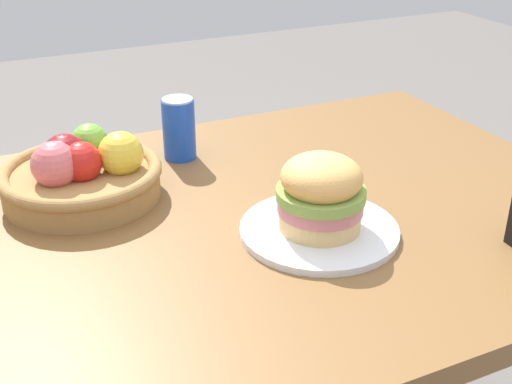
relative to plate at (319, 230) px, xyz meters
The scene contains 5 objects.
dining_table 0.20m from the plate, 142.23° to the left, with size 1.40×0.90×0.75m.
plate is the anchor object (origin of this frame).
sandwich 0.07m from the plate, ahead, with size 0.14×0.14×0.13m.
soda_can 0.41m from the plate, 104.74° to the left, with size 0.07×0.07×0.13m.
fruit_basket 0.44m from the plate, 137.10° to the left, with size 0.29×0.29×0.12m.
Camera 1 is at (-0.37, -0.92, 1.31)m, focal length 47.28 mm.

